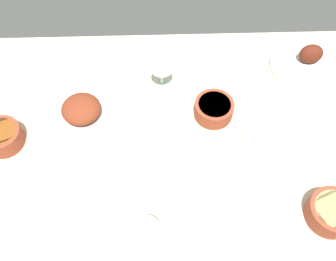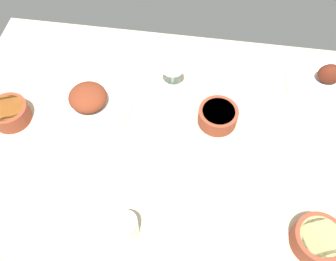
# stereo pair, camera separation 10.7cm
# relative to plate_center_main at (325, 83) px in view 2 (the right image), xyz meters

# --- Properties ---
(dining_table) EXTENTS (1.40, 0.90, 0.04)m
(dining_table) POSITION_rel_plate_center_main_xyz_m (0.51, 0.27, -0.04)
(dining_table) COLOR #C6B28E
(dining_table) RESTS_ON ground
(plate_center_main) EXTENTS (0.26, 0.26, 0.09)m
(plate_center_main) POSITION_rel_plate_center_main_xyz_m (0.00, 0.00, 0.00)
(plate_center_main) COLOR silver
(plate_center_main) RESTS_ON dining_table
(plate_near_viewer) EXTENTS (0.29, 0.29, 0.08)m
(plate_near_viewer) POSITION_rel_plate_center_main_xyz_m (0.78, 0.20, 0.01)
(plate_near_viewer) COLOR silver
(plate_near_viewer) RESTS_ON dining_table
(bowl_pasta) EXTENTS (0.13, 0.13, 0.06)m
(bowl_pasta) POSITION_rel_plate_center_main_xyz_m (0.35, 0.20, 0.01)
(bowl_pasta) COLOR brown
(bowl_pasta) RESTS_ON dining_table
(bowl_soup) EXTENTS (0.12, 0.12, 0.06)m
(bowl_soup) POSITION_rel_plate_center_main_xyz_m (1.02, 0.28, 0.01)
(bowl_soup) COLOR brown
(bowl_soup) RESTS_ON dining_table
(bowl_potatoes) EXTENTS (0.13, 0.13, 0.06)m
(bowl_potatoes) POSITION_rel_plate_center_main_xyz_m (0.07, 0.55, 0.01)
(bowl_potatoes) COLOR brown
(bowl_potatoes) RESTS_ON dining_table
(wine_glass) EXTENTS (0.08, 0.08, 0.14)m
(wine_glass) POSITION_rel_plate_center_main_xyz_m (0.52, 0.06, 0.08)
(wine_glass) COLOR silver
(wine_glass) RESTS_ON dining_table
(water_tumbler) EXTENTS (0.07, 0.07, 0.09)m
(water_tumbler) POSITION_rel_plate_center_main_xyz_m (0.57, 0.60, 0.02)
(water_tumbler) COLOR silver
(water_tumbler) RESTS_ON dining_table
(folded_napkin) EXTENTS (0.19, 0.15, 0.01)m
(folded_napkin) POSITION_rel_plate_center_main_xyz_m (0.20, 0.35, -0.01)
(folded_napkin) COLOR white
(folded_napkin) RESTS_ON dining_table
(fork_loose) EXTENTS (0.07, 0.17, 0.01)m
(fork_loose) POSITION_rel_plate_center_main_xyz_m (0.73, 0.60, -0.01)
(fork_loose) COLOR silver
(fork_loose) RESTS_ON dining_table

